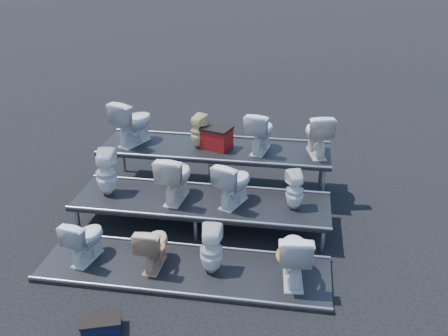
# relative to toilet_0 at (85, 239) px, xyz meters

# --- Properties ---
(ground) EXTENTS (80.00, 80.00, 0.00)m
(ground) POSITION_rel_toilet_0_xyz_m (1.47, 1.30, -0.41)
(ground) COLOR black
(ground) RESTS_ON ground
(tier_front) EXTENTS (4.20, 1.20, 0.06)m
(tier_front) POSITION_rel_toilet_0_xyz_m (1.47, 0.00, -0.38)
(tier_front) COLOR black
(tier_front) RESTS_ON ground
(tier_mid) EXTENTS (4.20, 1.20, 0.46)m
(tier_mid) POSITION_rel_toilet_0_xyz_m (1.47, 1.30, -0.18)
(tier_mid) COLOR black
(tier_mid) RESTS_ON ground
(tier_back) EXTENTS (4.20, 1.20, 0.86)m
(tier_back) POSITION_rel_toilet_0_xyz_m (1.47, 2.60, 0.02)
(tier_back) COLOR black
(tier_back) RESTS_ON ground
(toilet_0) EXTENTS (0.53, 0.76, 0.70)m
(toilet_0) POSITION_rel_toilet_0_xyz_m (0.00, 0.00, 0.00)
(toilet_0) COLOR silver
(toilet_0) RESTS_ON tier_front
(toilet_1) EXTENTS (0.41, 0.69, 0.69)m
(toilet_1) POSITION_rel_toilet_0_xyz_m (1.03, 0.00, -0.01)
(toilet_1) COLOR tan
(toilet_1) RESTS_ON tier_front
(toilet_2) EXTENTS (0.34, 0.35, 0.72)m
(toilet_2) POSITION_rel_toilet_0_xyz_m (1.88, 0.00, 0.01)
(toilet_2) COLOR silver
(toilet_2) RESTS_ON tier_front
(toilet_3) EXTENTS (0.53, 0.85, 0.83)m
(toilet_3) POSITION_rel_toilet_0_xyz_m (3.03, 0.00, 0.06)
(toilet_3) COLOR silver
(toilet_3) RESTS_ON tier_front
(toilet_4) EXTENTS (0.39, 0.40, 0.78)m
(toilet_4) POSITION_rel_toilet_0_xyz_m (-0.13, 1.30, 0.44)
(toilet_4) COLOR silver
(toilet_4) RESTS_ON tier_mid
(toilet_5) EXTENTS (0.54, 0.84, 0.82)m
(toilet_5) POSITION_rel_toilet_0_xyz_m (1.05, 1.30, 0.46)
(toilet_5) COLOR silver
(toilet_5) RESTS_ON tier_mid
(toilet_6) EXTENTS (0.68, 0.85, 0.76)m
(toilet_6) POSITION_rel_toilet_0_xyz_m (2.00, 1.30, 0.43)
(toilet_6) COLOR silver
(toilet_6) RESTS_ON tier_mid
(toilet_7) EXTENTS (0.36, 0.37, 0.64)m
(toilet_7) POSITION_rel_toilet_0_xyz_m (2.98, 1.30, 0.37)
(toilet_7) COLOR silver
(toilet_7) RESTS_ON tier_mid
(toilet_8) EXTENTS (0.77, 0.95, 0.85)m
(toilet_8) POSITION_rel_toilet_0_xyz_m (-0.07, 2.60, 0.87)
(toilet_8) COLOR silver
(toilet_8) RESTS_ON tier_back
(toilet_9) EXTENTS (0.37, 0.38, 0.62)m
(toilet_9) POSITION_rel_toilet_0_xyz_m (1.17, 2.60, 0.76)
(toilet_9) COLOR beige
(toilet_9) RESTS_ON tier_back
(toilet_10) EXTENTS (0.57, 0.82, 0.76)m
(toilet_10) POSITION_rel_toilet_0_xyz_m (2.30, 2.60, 0.83)
(toilet_10) COLOR silver
(toilet_10) RESTS_ON tier_back
(toilet_11) EXTENTS (0.60, 0.85, 0.78)m
(toilet_11) POSITION_rel_toilet_0_xyz_m (3.31, 2.60, 0.84)
(toilet_11) COLOR silver
(toilet_11) RESTS_ON tier_back
(red_crate) EXTENTS (0.59, 0.52, 0.36)m
(red_crate) POSITION_rel_toilet_0_xyz_m (1.51, 2.59, 0.63)
(red_crate) COLOR maroon
(red_crate) RESTS_ON tier_back
(step_stool) EXTENTS (0.54, 0.42, 0.17)m
(step_stool) POSITION_rel_toilet_0_xyz_m (0.74, -1.33, -0.33)
(step_stool) COLOR black
(step_stool) RESTS_ON ground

